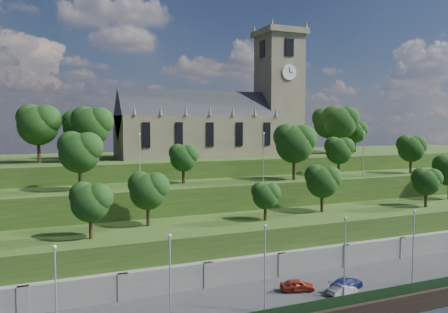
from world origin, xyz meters
name	(u,v)px	position (x,y,z in m)	size (l,w,h in m)	color
promenade	(339,293)	(0.00, 6.00, 1.00)	(160.00, 12.00, 2.00)	#2D2D30
quay_wall	(374,312)	(0.00, -0.05, 1.10)	(160.00, 0.50, 2.20)	black
fence	(370,296)	(0.00, 0.60, 2.60)	(160.00, 0.10, 1.20)	black
retaining_wall	(311,266)	(0.00, 11.97, 2.50)	(160.00, 2.10, 5.00)	slate
embankment_lower	(288,243)	(0.00, 18.00, 4.00)	(160.00, 12.00, 8.00)	#284316
embankment_upper	(255,215)	(0.00, 29.00, 6.00)	(160.00, 10.00, 12.00)	#284316
hilltop	(211,189)	(0.00, 50.00, 7.50)	(160.00, 32.00, 15.00)	#284316
church	(222,119)	(0.79, 45.98, 22.52)	(38.60, 12.35, 27.60)	#6A604A
trees_lower	(317,181)	(5.03, 18.45, 12.83)	(67.58, 8.94, 8.03)	black
trees_upper	(268,147)	(1.85, 27.84, 17.59)	(66.05, 8.29, 9.50)	black
trees_hilltop	(225,123)	(0.76, 44.39, 21.61)	(72.42, 16.62, 10.49)	black
lamp_posts_promenade	(345,252)	(-2.00, 2.50, 7.23)	(60.36, 0.36, 9.21)	#B2B2B7
lamp_posts_upper	(264,154)	(0.00, 26.00, 16.68)	(40.36, 0.36, 8.14)	#B2B2B7
car_left	(297,285)	(-5.74, 6.21, 2.68)	(1.61, 4.01, 1.36)	maroon
car_middle	(342,290)	(-1.65, 3.23, 2.59)	(1.26, 3.60, 1.19)	#98989C
car_right	(346,284)	(-0.23, 4.36, 2.72)	(2.03, 4.99, 1.45)	navy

